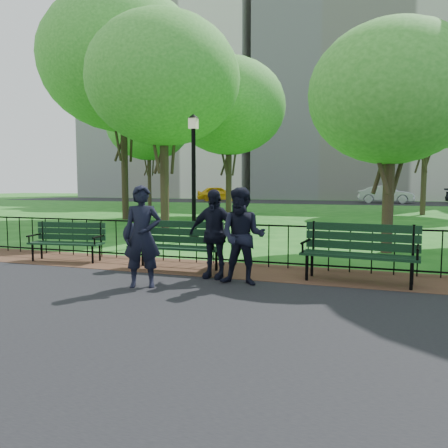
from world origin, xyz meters
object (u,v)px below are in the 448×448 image
(tree_near_w, at_px, (163,80))
(tree_near_e, at_px, (392,94))
(park_bench_left_a, at_px, (68,237))
(person_left, at_px, (142,236))
(park_bench_main, at_px, (159,237))
(tree_far_e, at_px, (427,102))
(tree_far_c, at_px, (229,106))
(person_right, at_px, (214,234))
(sedan_silver, at_px, (386,194))
(tree_far_w, at_px, (149,124))
(lamppost, at_px, (194,173))
(person_mid, at_px, (243,236))
(park_bench_right_a, at_px, (360,246))
(taxi, at_px, (218,194))
(tree_mid_w, at_px, (122,62))

(tree_near_w, bearing_deg, tree_near_e, -24.39)
(park_bench_left_a, height_order, person_left, person_left)
(park_bench_main, xyz_separation_m, tree_far_e, (6.69, 18.68, 5.53))
(tree_far_c, height_order, person_right, tree_far_c)
(park_bench_left_a, xyz_separation_m, sedan_silver, (7.49, 33.24, 0.25))
(tree_far_w, xyz_separation_m, person_left, (12.85, -23.99, -5.43))
(tree_far_c, bearing_deg, tree_near_w, -92.39)
(lamppost, relative_size, person_right, 2.34)
(tree_near_e, bearing_deg, person_left, -126.84)
(person_right, bearing_deg, person_mid, -25.21)
(park_bench_right_a, relative_size, sedan_silver, 0.43)
(park_bench_main, bearing_deg, tree_far_c, 102.05)
(tree_near_w, distance_m, tree_far_e, 15.24)
(person_mid, distance_m, sedan_silver, 34.38)
(park_bench_main, bearing_deg, person_left, -73.67)
(tree_near_w, bearing_deg, taxi, 105.06)
(park_bench_left_a, bearing_deg, park_bench_main, -13.09)
(park_bench_right_a, distance_m, tree_far_c, 16.84)
(tree_far_c, xyz_separation_m, person_left, (3.73, -15.92, -4.93))
(tree_near_w, xyz_separation_m, tree_mid_w, (-3.78, 3.32, 1.85))
(tree_far_w, bearing_deg, tree_far_c, -41.48)
(tree_mid_w, height_order, tree_far_e, tree_mid_w)
(park_bench_right_a, height_order, person_mid, person_mid)
(park_bench_main, relative_size, person_left, 1.19)
(tree_near_w, height_order, person_right, tree_near_w)
(tree_near_w, xyz_separation_m, taxi, (-6.92, 25.72, -4.88))
(tree_mid_w, bearing_deg, park_bench_main, -55.61)
(tree_near_e, bearing_deg, tree_near_w, 155.61)
(tree_near_e, xyz_separation_m, taxi, (-14.89, 29.34, -3.17))
(park_bench_left_a, distance_m, tree_far_w, 25.13)
(park_bench_left_a, xyz_separation_m, tree_far_w, (-10.03, 22.31, 5.76))
(person_right, bearing_deg, person_left, -127.10)
(person_left, bearing_deg, park_bench_right_a, 2.62)
(taxi, bearing_deg, person_mid, 176.01)
(person_left, bearing_deg, sedan_silver, 60.36)
(person_left, relative_size, sedan_silver, 0.36)
(tree_near_e, distance_m, tree_far_w, 25.26)
(tree_near_e, relative_size, tree_far_c, 0.68)
(tree_far_c, bearing_deg, tree_far_w, 138.52)
(park_bench_main, relative_size, tree_far_w, 0.22)
(person_mid, bearing_deg, sedan_silver, 82.40)
(person_right, height_order, taxi, person_right)
(park_bench_main, relative_size, person_right, 1.25)
(park_bench_right_a, height_order, person_right, person_right)
(person_left, distance_m, person_right, 1.36)
(person_mid, bearing_deg, lamppost, 118.34)
(person_mid, xyz_separation_m, sedan_silver, (3.15, 34.24, -0.05))
(lamppost, bearing_deg, tree_mid_w, 134.47)
(lamppost, distance_m, tree_far_e, 16.82)
(park_bench_right_a, xyz_separation_m, tree_far_w, (-16.25, 22.43, 5.65))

